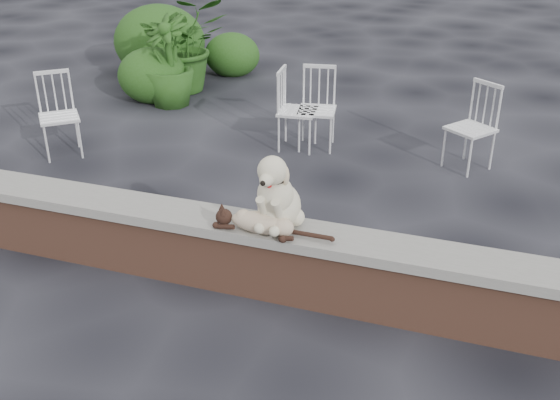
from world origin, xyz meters
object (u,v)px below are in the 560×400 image
(chair_d, at_px, (471,128))
(potted_plant_a, at_px, (184,44))
(chair_e, at_px, (298,110))
(chair_b, at_px, (317,109))
(potted_plant_b, at_px, (168,61))
(dog, at_px, (279,188))
(cat, at_px, (262,222))
(chair_a, at_px, (59,116))

(chair_d, height_order, potted_plant_a, potted_plant_a)
(chair_d, relative_size, chair_e, 1.00)
(chair_b, bearing_deg, potted_plant_a, 137.63)
(chair_b, relative_size, potted_plant_a, 0.68)
(potted_plant_a, bearing_deg, potted_plant_b, -82.23)
(dog, relative_size, potted_plant_a, 0.44)
(cat, height_order, chair_e, chair_e)
(chair_e, height_order, chair_b, same)
(cat, bearing_deg, potted_plant_a, 125.83)
(potted_plant_a, bearing_deg, chair_e, -36.50)
(chair_a, bearing_deg, potted_plant_a, 44.75)
(dog, bearing_deg, potted_plant_b, 131.10)
(cat, distance_m, chair_e, 3.06)
(dog, distance_m, potted_plant_a, 5.38)
(cat, xyz_separation_m, chair_e, (-0.66, 2.98, -0.20))
(potted_plant_a, distance_m, potted_plant_b, 0.71)
(chair_d, height_order, chair_b, same)
(potted_plant_a, height_order, potted_plant_b, potted_plant_a)
(cat, xyz_separation_m, potted_plant_b, (-2.80, 3.94, -0.05))
(chair_e, distance_m, potted_plant_a, 2.78)
(chair_d, height_order, potted_plant_b, potted_plant_b)
(chair_e, xyz_separation_m, chair_b, (0.20, 0.09, 0.00))
(chair_d, height_order, chair_a, same)
(potted_plant_a, bearing_deg, chair_a, -95.17)
(chair_e, distance_m, chair_b, 0.22)
(chair_b, xyz_separation_m, potted_plant_b, (-2.34, 0.86, 0.15))
(potted_plant_b, bearing_deg, chair_e, -24.03)
(cat, height_order, potted_plant_b, potted_plant_b)
(dog, height_order, chair_d, dog)
(cat, relative_size, chair_d, 1.13)
(dog, xyz_separation_m, chair_b, (-0.54, 2.93, -0.41))
(cat, bearing_deg, dog, 65.79)
(chair_d, distance_m, chair_e, 1.93)
(chair_d, relative_size, chair_a, 1.00)
(potted_plant_a, bearing_deg, dog, -56.46)
(chair_b, bearing_deg, chair_d, -11.44)
(chair_e, relative_size, chair_a, 1.00)
(dog, relative_size, potted_plant_b, 0.49)
(dog, bearing_deg, chair_e, 108.54)
(chair_b, relative_size, potted_plant_b, 0.76)
(cat, bearing_deg, chair_e, 106.37)
(potted_plant_a, relative_size, potted_plant_b, 1.12)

